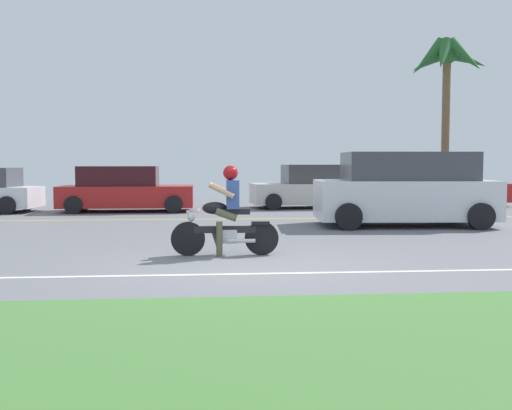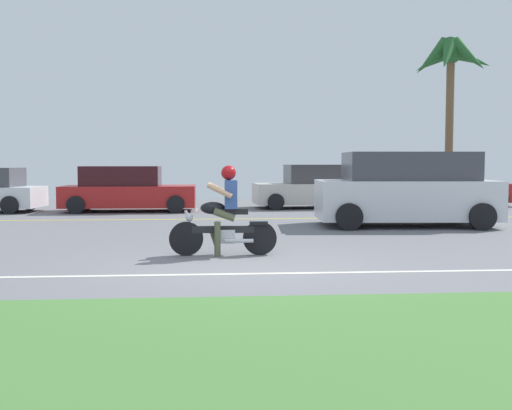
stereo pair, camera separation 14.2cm
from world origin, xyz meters
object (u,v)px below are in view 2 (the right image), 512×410
(parked_car_1, at_px, (127,190))
(parked_car_3, at_px, (447,187))
(suv_nearby, at_px, (407,190))
(palm_tree_0, at_px, (450,66))
(motorcyclist, at_px, (224,217))
(parked_car_2, at_px, (316,188))

(parked_car_1, distance_m, parked_car_3, 11.56)
(suv_nearby, height_order, palm_tree_0, palm_tree_0)
(motorcyclist, relative_size, parked_car_3, 0.41)
(parked_car_1, relative_size, parked_car_3, 0.95)
(parked_car_3, bearing_deg, parked_car_2, -172.39)
(parked_car_2, bearing_deg, suv_nearby, -79.79)
(motorcyclist, distance_m, parked_car_3, 14.43)
(motorcyclist, distance_m, suv_nearby, 6.56)
(suv_nearby, bearing_deg, parked_car_3, 61.40)
(suv_nearby, bearing_deg, motorcyclist, -135.59)
(parked_car_1, bearing_deg, parked_car_3, 8.68)
(suv_nearby, height_order, parked_car_3, suv_nearby)
(motorcyclist, xyz_separation_m, palm_tree_0, (9.92, 15.01, 5.02))
(motorcyclist, height_order, parked_car_1, motorcyclist)
(parked_car_1, height_order, palm_tree_0, palm_tree_0)
(motorcyclist, relative_size, suv_nearby, 0.40)
(suv_nearby, xyz_separation_m, parked_car_2, (-1.15, 6.38, -0.19))
(parked_car_3, relative_size, palm_tree_0, 0.66)
(motorcyclist, relative_size, palm_tree_0, 0.27)
(parked_car_1, distance_m, palm_tree_0, 14.68)
(palm_tree_0, bearing_deg, parked_car_3, -112.50)
(motorcyclist, xyz_separation_m, parked_car_1, (-2.90, 9.89, 0.05))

